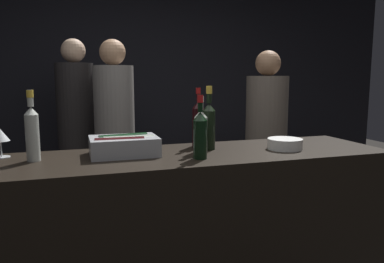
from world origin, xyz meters
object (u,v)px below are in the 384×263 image
(person_grey_polo, at_px, (266,138))
(red_wine_bottle_burgundy, at_px, (200,133))
(wine_glass, at_px, (0,136))
(candle_votive, at_px, (207,140))
(champagne_bottle, at_px, (209,124))
(rose_wine_bottle, at_px, (32,131))
(bowl_white, at_px, (285,144))
(white_wine_bottle, at_px, (201,129))
(person_in_hoodie, at_px, (115,133))
(ice_bin_with_bottles, at_px, (124,145))
(red_wine_bottle_tall, at_px, (198,122))
(person_blond_tee, at_px, (77,127))

(person_grey_polo, bearing_deg, red_wine_bottle_burgundy, -124.70)
(wine_glass, relative_size, candle_votive, 2.13)
(champagne_bottle, distance_m, red_wine_bottle_burgundy, 0.27)
(candle_votive, height_order, rose_wine_bottle, rose_wine_bottle)
(bowl_white, bearing_deg, champagne_bottle, 162.84)
(person_grey_polo, bearing_deg, white_wine_bottle, -127.95)
(red_wine_bottle_burgundy, bearing_deg, person_grey_polo, 46.43)
(red_wine_bottle_burgundy, distance_m, person_in_hoodie, 1.33)
(candle_votive, xyz_separation_m, rose_wine_bottle, (-1.02, -0.19, 0.13))
(ice_bin_with_bottles, relative_size, person_grey_polo, 0.22)
(candle_votive, bearing_deg, person_grey_polo, 37.81)
(wine_glass, xyz_separation_m, person_grey_polo, (1.94, 0.63, -0.21))
(candle_votive, distance_m, person_in_hoodie, 1.01)
(red_wine_bottle_burgundy, bearing_deg, red_wine_bottle_tall, 73.04)
(bowl_white, distance_m, person_grey_polo, 0.96)
(red_wine_bottle_tall, bearing_deg, white_wine_bottle, -104.05)
(white_wine_bottle, distance_m, person_grey_polo, 1.22)
(person_blond_tee, bearing_deg, wine_glass, 1.21)
(rose_wine_bottle, xyz_separation_m, person_blond_tee, (0.23, 1.44, -0.17))
(bowl_white, height_order, wine_glass, wine_glass)
(white_wine_bottle, height_order, champagne_bottle, champagne_bottle)
(candle_votive, height_order, person_in_hoodie, person_in_hoodie)
(candle_votive, height_order, person_grey_polo, person_grey_polo)
(bowl_white, xyz_separation_m, rose_wine_bottle, (-1.40, 0.11, 0.12))
(white_wine_bottle, relative_size, person_in_hoodie, 0.18)
(bowl_white, relative_size, person_in_hoodie, 0.12)
(white_wine_bottle, bearing_deg, red_wine_bottle_tall, 75.95)
(red_wine_bottle_tall, bearing_deg, person_blond_tee, 118.51)
(bowl_white, height_order, red_wine_bottle_tall, red_wine_bottle_tall)
(champagne_bottle, distance_m, person_in_hoodie, 1.15)
(person_blond_tee, bearing_deg, rose_wine_bottle, 9.38)
(red_wine_bottle_tall, relative_size, champagne_bottle, 0.97)
(ice_bin_with_bottles, height_order, person_in_hoodie, person_in_hoodie)
(person_grey_polo, bearing_deg, candle_votive, -133.31)
(person_blond_tee, bearing_deg, ice_bin_with_bottles, 27.69)
(ice_bin_with_bottles, distance_m, red_wine_bottle_burgundy, 0.44)
(person_grey_polo, bearing_deg, bowl_white, -103.45)
(bowl_white, distance_m, champagne_bottle, 0.47)
(white_wine_bottle, relative_size, champagne_bottle, 0.86)
(candle_votive, bearing_deg, wine_glass, -177.72)
(candle_votive, bearing_deg, person_blond_tee, 122.26)
(rose_wine_bottle, bearing_deg, red_wine_bottle_tall, 8.11)
(white_wine_bottle, bearing_deg, champagne_bottle, 43.22)
(wine_glass, xyz_separation_m, person_blond_tee, (0.40, 1.30, -0.13))
(red_wine_bottle_burgundy, xyz_separation_m, person_grey_polo, (0.93, 0.98, -0.23))
(white_wine_bottle, bearing_deg, rose_wine_bottle, 176.95)
(ice_bin_with_bottles, height_order, rose_wine_bottle, rose_wine_bottle)
(champagne_bottle, bearing_deg, ice_bin_with_bottles, -178.29)
(bowl_white, relative_size, person_blond_tee, 0.12)
(candle_votive, xyz_separation_m, person_blond_tee, (-0.79, 1.25, -0.04))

